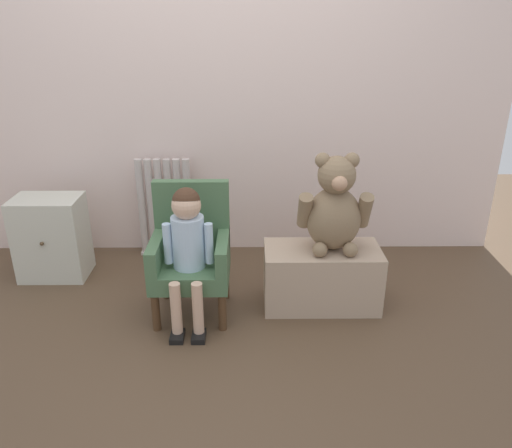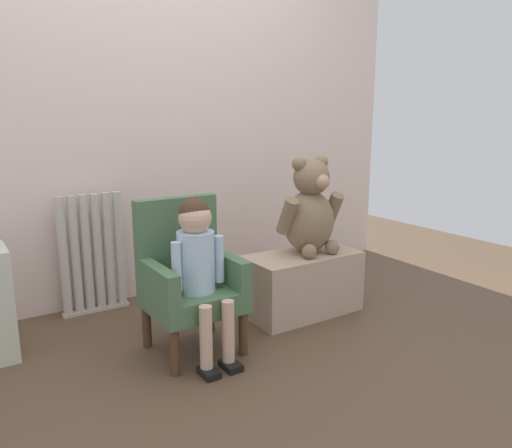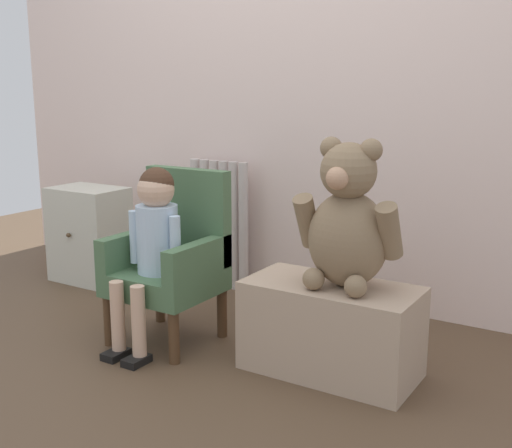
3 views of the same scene
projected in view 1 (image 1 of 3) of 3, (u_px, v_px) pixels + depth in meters
name	position (u px, v px, depth m)	size (l,w,h in m)	color
ground_plane	(207.00, 355.00, 2.45)	(6.00, 6.00, 0.00)	brown
back_wall	(216.00, 74.00, 3.15)	(3.80, 0.05, 2.40)	beige
radiator	(165.00, 208.00, 3.36)	(0.37, 0.05, 0.68)	beige
small_dresser	(52.00, 237.00, 3.11)	(0.41, 0.30, 0.52)	beige
child_armchair	(191.00, 252.00, 2.71)	(0.41, 0.39, 0.72)	#496A47
child_figure	(187.00, 238.00, 2.55)	(0.25, 0.35, 0.75)	silver
low_bench	(321.00, 277.00, 2.82)	(0.64, 0.32, 0.35)	tan
large_teddy_bear	(334.00, 208.00, 2.67)	(0.39, 0.28, 0.54)	#856D50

